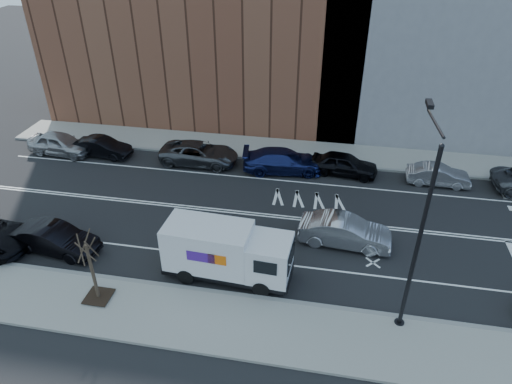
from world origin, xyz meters
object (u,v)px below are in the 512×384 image
(fedex_van, at_px, (226,252))
(far_parked_a, at_px, (60,143))
(driving_sedan, at_px, (345,232))
(far_parked_b, at_px, (103,147))

(fedex_van, height_order, far_parked_a, fedex_van)
(far_parked_a, xyz_separation_m, driving_sedan, (21.31, -7.23, -0.01))
(fedex_van, distance_m, far_parked_b, 16.57)
(fedex_van, bearing_deg, far_parked_b, 140.85)
(far_parked_b, distance_m, driving_sedan, 19.50)
(fedex_van, distance_m, driving_sedan, 6.89)
(driving_sedan, bearing_deg, far_parked_a, 75.52)
(fedex_van, height_order, far_parked_b, fedex_van)
(fedex_van, bearing_deg, driving_sedan, 35.63)
(driving_sedan, bearing_deg, far_parked_b, 71.81)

